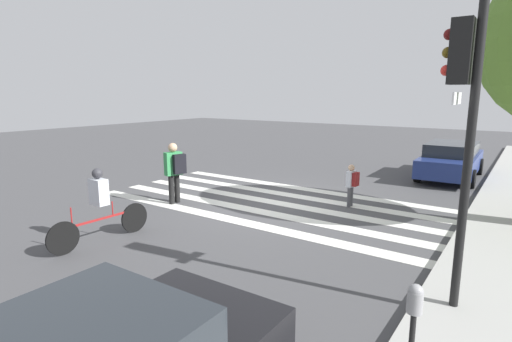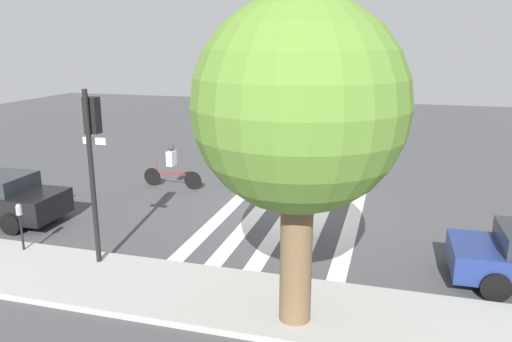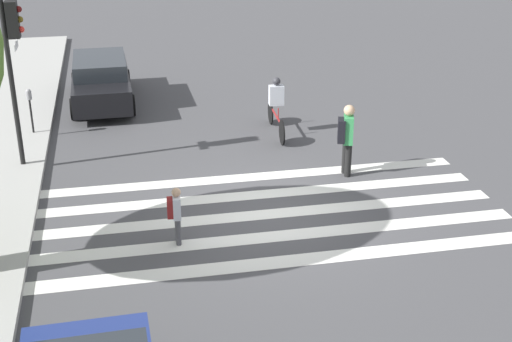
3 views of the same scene
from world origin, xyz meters
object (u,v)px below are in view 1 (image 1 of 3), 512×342
parking_meter (414,318)px  car_parked_silver_sedan (451,160)px  cyclist_mid_street (100,203)px  traffic_light (463,104)px  pedestrian_adult_yellow_jacket (175,168)px  pedestrian_child_with_backpack (352,182)px

parking_meter → car_parked_silver_sedan: parking_meter is taller
parking_meter → cyclist_mid_street: bearing=-99.2°
traffic_light → parking_meter: traffic_light is taller
parking_meter → pedestrian_adult_yellow_jacket: pedestrian_adult_yellow_jacket is taller
car_parked_silver_sedan → pedestrian_adult_yellow_jacket: bearing=-36.4°
parking_meter → pedestrian_adult_yellow_jacket: 8.70m
traffic_light → cyclist_mid_street: bearing=-79.7°
pedestrian_adult_yellow_jacket → cyclist_mid_street: size_ratio=0.75×
traffic_light → pedestrian_adult_yellow_jacket: bearing=-104.4°
pedestrian_child_with_backpack → car_parked_silver_sedan: size_ratio=0.27×
pedestrian_child_with_backpack → car_parked_silver_sedan: bearing=-11.1°
pedestrian_child_with_backpack → pedestrian_adult_yellow_jacket: bearing=125.2°
parking_meter → car_parked_silver_sedan: bearing=-172.5°
pedestrian_adult_yellow_jacket → cyclist_mid_street: bearing=-145.9°
traffic_light → car_parked_silver_sedan: size_ratio=0.96×
parking_meter → pedestrian_child_with_backpack: parking_meter is taller
pedestrian_adult_yellow_jacket → cyclist_mid_street: pedestrian_adult_yellow_jacket is taller
pedestrian_child_with_backpack → traffic_light: bearing=-140.2°
cyclist_mid_street → pedestrian_adult_yellow_jacket: bearing=-160.3°
pedestrian_adult_yellow_jacket → car_parked_silver_sedan: (-8.43, 5.95, -0.33)m
cyclist_mid_street → car_parked_silver_sedan: size_ratio=0.53×
traffic_light → pedestrian_adult_yellow_jacket: (-1.94, -7.56, -1.98)m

